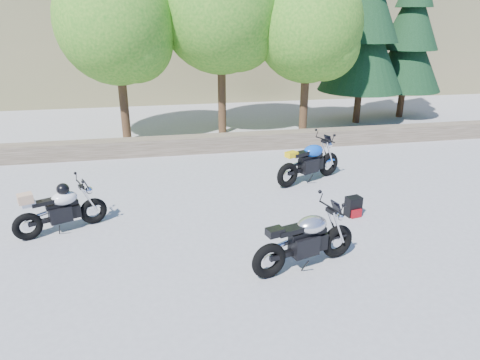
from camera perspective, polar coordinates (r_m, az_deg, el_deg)
name	(u,v)px	position (r m, az deg, el deg)	size (l,w,h in m)	color
ground	(239,235)	(8.33, -0.08, -7.37)	(90.00, 90.00, 0.00)	gray
stone_wall	(207,144)	(13.30, -4.45, 4.86)	(22.00, 0.55, 0.50)	#4F4434
tree_decid_left	(120,26)	(14.37, -15.75, 19.11)	(3.67, 3.67, 5.62)	#382314
tree_decid_mid	(224,12)	(14.89, -2.13, 21.45)	(4.08, 4.08, 6.24)	#382314
tree_decid_right	(312,30)	(15.00, 9.53, 19.13)	(3.54, 3.54, 5.41)	#382314
conifer_near	(366,23)	(17.14, 16.41, 19.44)	(3.17, 3.17, 7.06)	#382314
conifer_far	(410,34)	(18.73, 21.76, 17.66)	(2.82, 2.82, 6.27)	#382314
silver_bike	(306,241)	(7.23, 8.76, -8.03)	(1.95, 0.80, 1.00)	black
white_bike	(60,209)	(8.97, -22.90, -3.55)	(1.68, 0.85, 0.98)	black
blue_bike	(310,162)	(10.91, 9.26, 2.33)	(1.93, 1.01, 1.03)	black
backpack	(353,207)	(9.33, 14.88, -3.46)	(0.35, 0.32, 0.42)	black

